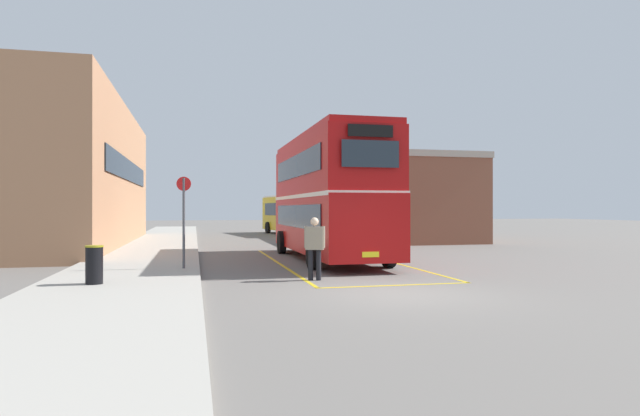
{
  "coord_description": "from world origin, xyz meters",
  "views": [
    {
      "loc": [
        -4.67,
        -11.63,
        1.98
      ],
      "look_at": [
        0.51,
        10.2,
        2.01
      ],
      "focal_mm": 29.86,
      "sensor_mm": 36.0,
      "label": 1
    }
  ],
  "objects_px": {
    "pedestrian_boarding": "(315,244)",
    "bus_stop_sign": "(184,213)",
    "single_deck_bus": "(293,213)",
    "litter_bin": "(94,265)",
    "double_decker_bus": "(328,195)"
  },
  "relations": [
    {
      "from": "double_decker_bus",
      "to": "litter_bin",
      "type": "bearing_deg",
      "value": -140.61
    },
    {
      "from": "pedestrian_boarding",
      "to": "bus_stop_sign",
      "type": "bearing_deg",
      "value": 143.87
    },
    {
      "from": "double_decker_bus",
      "to": "bus_stop_sign",
      "type": "bearing_deg",
      "value": -150.35
    },
    {
      "from": "double_decker_bus",
      "to": "pedestrian_boarding",
      "type": "xyz_separation_m",
      "value": [
        -1.81,
        -5.66,
        -1.5
      ]
    },
    {
      "from": "single_deck_bus",
      "to": "litter_bin",
      "type": "height_order",
      "value": "single_deck_bus"
    },
    {
      "from": "pedestrian_boarding",
      "to": "bus_stop_sign",
      "type": "xyz_separation_m",
      "value": [
        -3.56,
        2.6,
        0.82
      ]
    },
    {
      "from": "pedestrian_boarding",
      "to": "double_decker_bus",
      "type": "bearing_deg",
      "value": 72.27
    },
    {
      "from": "single_deck_bus",
      "to": "litter_bin",
      "type": "xyz_separation_m",
      "value": [
        -9.78,
        -26.3,
        -1.03
      ]
    },
    {
      "from": "litter_bin",
      "to": "single_deck_bus",
      "type": "bearing_deg",
      "value": 69.59
    },
    {
      "from": "bus_stop_sign",
      "to": "double_decker_bus",
      "type": "bearing_deg",
      "value": 29.65
    },
    {
      "from": "pedestrian_boarding",
      "to": "litter_bin",
      "type": "height_order",
      "value": "pedestrian_boarding"
    },
    {
      "from": "litter_bin",
      "to": "pedestrian_boarding",
      "type": "bearing_deg",
      "value": 4.54
    },
    {
      "from": "single_deck_bus",
      "to": "pedestrian_boarding",
      "type": "height_order",
      "value": "single_deck_bus"
    },
    {
      "from": "single_deck_bus",
      "to": "bus_stop_sign",
      "type": "bearing_deg",
      "value": -108.37
    },
    {
      "from": "single_deck_bus",
      "to": "pedestrian_boarding",
      "type": "distance_m",
      "value": 26.19
    }
  ]
}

